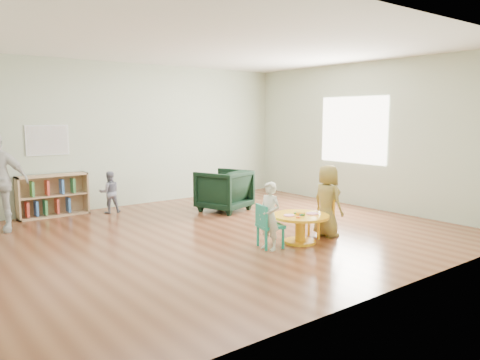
{
  "coord_description": "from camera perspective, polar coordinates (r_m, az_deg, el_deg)",
  "views": [
    {
      "loc": [
        -3.98,
        -5.69,
        1.78
      ],
      "look_at": [
        0.19,
        -0.3,
        0.84
      ],
      "focal_mm": 35.0,
      "sensor_mm": 36.0,
      "label": 1
    }
  ],
  "objects": [
    {
      "name": "kid_chair_right",
      "position": [
        7.07,
        10.05,
        -4.36
      ],
      "size": [
        0.35,
        0.35,
        0.56
      ],
      "rotation": [
        0.0,
        0.0,
        1.39
      ],
      "color": "#FFB015",
      "rests_on": "ground"
    },
    {
      "name": "toddler",
      "position": [
        8.92,
        -15.61,
        -1.45
      ],
      "size": [
        0.43,
        0.37,
        0.77
      ],
      "primitive_type": "imported",
      "rotation": [
        0.0,
        0.0,
        2.92
      ],
      "color": "#181A3C",
      "rests_on": "ground"
    },
    {
      "name": "kid_chair_left",
      "position": [
        6.37,
        3.38,
        -5.45
      ],
      "size": [
        0.39,
        0.39,
        0.59
      ],
      "rotation": [
        0.0,
        0.0,
        -1.82
      ],
      "color": "#1A9278",
      "rests_on": "ground"
    },
    {
      "name": "bookshelf",
      "position": [
        8.98,
        -21.96,
        -1.8
      ],
      "size": [
        1.2,
        0.3,
        0.75
      ],
      "color": "tan",
      "rests_on": "ground"
    },
    {
      "name": "armchair",
      "position": [
        8.78,
        -1.97,
        -1.27
      ],
      "size": [
        1.07,
        1.08,
        0.78
      ],
      "primitive_type": "imported",
      "rotation": [
        0.0,
        0.0,
        3.47
      ],
      "color": "black",
      "rests_on": "ground"
    },
    {
      "name": "alphabet_poster",
      "position": [
        9.0,
        -22.42,
        4.51
      ],
      "size": [
        0.74,
        0.01,
        0.54
      ],
      "color": "white",
      "rests_on": "ground"
    },
    {
      "name": "room",
      "position": [
        6.95,
        -2.69,
        8.76
      ],
      "size": [
        7.1,
        7.0,
        2.8
      ],
      "color": "brown",
      "rests_on": "ground"
    },
    {
      "name": "child_left",
      "position": [
        6.25,
        3.62,
        -4.41
      ],
      "size": [
        0.27,
        0.36,
        0.91
      ],
      "primitive_type": "imported",
      "rotation": [
        0.0,
        0.0,
        -1.42
      ],
      "color": "white",
      "rests_on": "ground"
    },
    {
      "name": "child_right",
      "position": [
        7.03,
        10.61,
        -2.52
      ],
      "size": [
        0.36,
        0.54,
        1.07
      ],
      "primitive_type": "imported",
      "rotation": [
        0.0,
        0.0,
        1.52
      ],
      "color": "gold",
      "rests_on": "ground"
    },
    {
      "name": "activity_table",
      "position": [
        6.65,
        7.37,
        -5.27
      ],
      "size": [
        0.8,
        0.8,
        0.45
      ],
      "rotation": [
        0.0,
        0.0,
        0.28
      ],
      "color": "#FFB015",
      "rests_on": "ground"
    }
  ]
}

